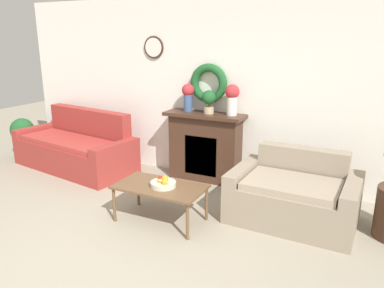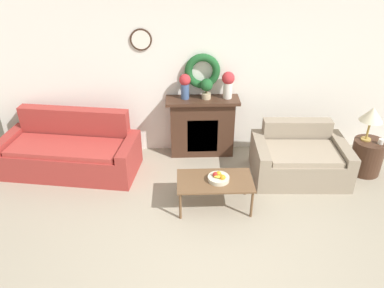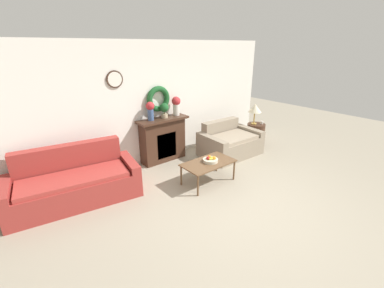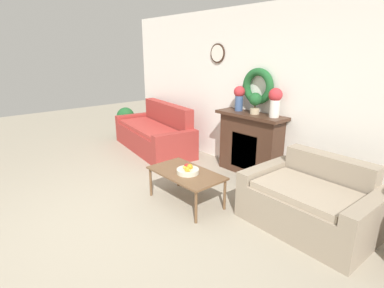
{
  "view_description": "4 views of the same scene",
  "coord_description": "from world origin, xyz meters",
  "px_view_note": "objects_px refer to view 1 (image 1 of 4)",
  "views": [
    {
      "loc": [
        2.23,
        -2.35,
        2.1
      ],
      "look_at": [
        0.3,
        1.61,
        0.85
      ],
      "focal_mm": 35.0,
      "sensor_mm": 36.0,
      "label": 1
    },
    {
      "loc": [
        -0.35,
        -3.06,
        3.42
      ],
      "look_at": [
        -0.18,
        1.6,
        0.75
      ],
      "focal_mm": 35.0,
      "sensor_mm": 36.0,
      "label": 2
    },
    {
      "loc": [
        -3.0,
        -2.19,
        2.6
      ],
      "look_at": [
        -0.03,
        1.45,
        0.77
      ],
      "focal_mm": 24.0,
      "sensor_mm": 36.0,
      "label": 3
    },
    {
      "loc": [
        2.97,
        -1.26,
        1.99
      ],
      "look_at": [
        -0.07,
        1.4,
        0.74
      ],
      "focal_mm": 28.0,
      "sensor_mm": 36.0,
      "label": 4
    }
  ],
  "objects_px": {
    "coffee_table": "(160,189)",
    "couch_left": "(76,149)",
    "potted_plant_on_mantel": "(209,100)",
    "vase_on_mantel_right": "(232,97)",
    "fruit_bowl": "(163,183)",
    "loveseat_right": "(294,195)",
    "fireplace": "(205,146)",
    "potted_plant_floor_by_couch": "(23,132)",
    "vase_on_mantel_left": "(188,95)"
  },
  "relations": [
    {
      "from": "loveseat_right",
      "to": "potted_plant_floor_by_couch",
      "type": "height_order",
      "value": "loveseat_right"
    },
    {
      "from": "loveseat_right",
      "to": "potted_plant_on_mantel",
      "type": "xyz_separation_m",
      "value": [
        -1.43,
        0.73,
        0.94
      ]
    },
    {
      "from": "vase_on_mantel_right",
      "to": "coffee_table",
      "type": "bearing_deg",
      "value": -102.09
    },
    {
      "from": "loveseat_right",
      "to": "fireplace",
      "type": "bearing_deg",
      "value": 155.99
    },
    {
      "from": "fireplace",
      "to": "fruit_bowl",
      "type": "height_order",
      "value": "fireplace"
    },
    {
      "from": "fireplace",
      "to": "couch_left",
      "type": "bearing_deg",
      "value": -168.32
    },
    {
      "from": "potted_plant_on_mantel",
      "to": "fireplace",
      "type": "bearing_deg",
      "value": 166.85
    },
    {
      "from": "fireplace",
      "to": "potted_plant_floor_by_couch",
      "type": "xyz_separation_m",
      "value": [
        -3.44,
        -0.4,
        -0.07
      ]
    },
    {
      "from": "fruit_bowl",
      "to": "potted_plant_floor_by_couch",
      "type": "distance_m",
      "value": 3.74
    },
    {
      "from": "couch_left",
      "to": "vase_on_mantel_left",
      "type": "distance_m",
      "value": 2.13
    },
    {
      "from": "fruit_bowl",
      "to": "vase_on_mantel_right",
      "type": "distance_m",
      "value": 1.72
    },
    {
      "from": "coffee_table",
      "to": "vase_on_mantel_right",
      "type": "bearing_deg",
      "value": 77.91
    },
    {
      "from": "coffee_table",
      "to": "potted_plant_floor_by_couch",
      "type": "relative_size",
      "value": 1.47
    },
    {
      "from": "loveseat_right",
      "to": "potted_plant_floor_by_couch",
      "type": "bearing_deg",
      "value": 178.41
    },
    {
      "from": "potted_plant_on_mantel",
      "to": "couch_left",
      "type": "bearing_deg",
      "value": -169.0
    },
    {
      "from": "vase_on_mantel_right",
      "to": "vase_on_mantel_left",
      "type": "bearing_deg",
      "value": -180.0
    },
    {
      "from": "coffee_table",
      "to": "fruit_bowl",
      "type": "relative_size",
      "value": 3.52
    },
    {
      "from": "fruit_bowl",
      "to": "potted_plant_floor_by_couch",
      "type": "xyz_separation_m",
      "value": [
        -3.58,
        1.09,
        -0.04
      ]
    },
    {
      "from": "couch_left",
      "to": "fruit_bowl",
      "type": "xyz_separation_m",
      "value": [
        2.28,
        -1.04,
        0.16
      ]
    },
    {
      "from": "potted_plant_on_mantel",
      "to": "vase_on_mantel_left",
      "type": "bearing_deg",
      "value": 176.69
    },
    {
      "from": "fireplace",
      "to": "coffee_table",
      "type": "bearing_deg",
      "value": -86.49
    },
    {
      "from": "vase_on_mantel_left",
      "to": "vase_on_mantel_right",
      "type": "distance_m",
      "value": 0.69
    },
    {
      "from": "coffee_table",
      "to": "fruit_bowl",
      "type": "xyz_separation_m",
      "value": [
        0.05,
        -0.01,
        0.08
      ]
    },
    {
      "from": "fireplace",
      "to": "vase_on_mantel_right",
      "type": "xyz_separation_m",
      "value": [
        0.41,
        0.01,
        0.77
      ]
    },
    {
      "from": "vase_on_mantel_left",
      "to": "fireplace",
      "type": "bearing_deg",
      "value": -1.13
    },
    {
      "from": "loveseat_right",
      "to": "potted_plant_on_mantel",
      "type": "relative_size",
      "value": 4.33
    },
    {
      "from": "fireplace",
      "to": "coffee_table",
      "type": "distance_m",
      "value": 1.49
    },
    {
      "from": "potted_plant_floor_by_couch",
      "to": "coffee_table",
      "type": "bearing_deg",
      "value": -17.01
    },
    {
      "from": "fruit_bowl",
      "to": "loveseat_right",
      "type": "bearing_deg",
      "value": 28.89
    },
    {
      "from": "fireplace",
      "to": "couch_left",
      "type": "relative_size",
      "value": 0.53
    },
    {
      "from": "couch_left",
      "to": "potted_plant_on_mantel",
      "type": "xyz_separation_m",
      "value": [
        2.2,
        0.43,
        0.91
      ]
    },
    {
      "from": "vase_on_mantel_left",
      "to": "vase_on_mantel_right",
      "type": "xyz_separation_m",
      "value": [
        0.69,
        0.0,
        0.02
      ]
    },
    {
      "from": "fruit_bowl",
      "to": "fireplace",
      "type": "bearing_deg",
      "value": 95.38
    },
    {
      "from": "coffee_table",
      "to": "potted_plant_floor_by_couch",
      "type": "height_order",
      "value": "potted_plant_floor_by_couch"
    },
    {
      "from": "loveseat_right",
      "to": "potted_plant_on_mantel",
      "type": "bearing_deg",
      "value": 155.47
    },
    {
      "from": "couch_left",
      "to": "potted_plant_on_mantel",
      "type": "distance_m",
      "value": 2.42
    },
    {
      "from": "fireplace",
      "to": "potted_plant_on_mantel",
      "type": "bearing_deg",
      "value": -13.15
    },
    {
      "from": "fruit_bowl",
      "to": "vase_on_mantel_right",
      "type": "bearing_deg",
      "value": 79.78
    },
    {
      "from": "coffee_table",
      "to": "potted_plant_on_mantel",
      "type": "distance_m",
      "value": 1.68
    },
    {
      "from": "couch_left",
      "to": "potted_plant_floor_by_couch",
      "type": "relative_size",
      "value": 3.17
    },
    {
      "from": "vase_on_mantel_right",
      "to": "couch_left",
      "type": "bearing_deg",
      "value": -170.03
    },
    {
      "from": "coffee_table",
      "to": "couch_left",
      "type": "bearing_deg",
      "value": 155.13
    },
    {
      "from": "couch_left",
      "to": "coffee_table",
      "type": "relative_size",
      "value": 2.16
    },
    {
      "from": "vase_on_mantel_left",
      "to": "potted_plant_floor_by_couch",
      "type": "xyz_separation_m",
      "value": [
        -3.15,
        -0.4,
        -0.82
      ]
    },
    {
      "from": "potted_plant_on_mantel",
      "to": "fruit_bowl",
      "type": "bearing_deg",
      "value": -86.96
    },
    {
      "from": "loveseat_right",
      "to": "coffee_table",
      "type": "distance_m",
      "value": 1.59
    },
    {
      "from": "loveseat_right",
      "to": "potted_plant_on_mantel",
      "type": "height_order",
      "value": "potted_plant_on_mantel"
    },
    {
      "from": "potted_plant_floor_by_couch",
      "to": "potted_plant_on_mantel",
      "type": "bearing_deg",
      "value": 6.26
    },
    {
      "from": "loveseat_right",
      "to": "vase_on_mantel_left",
      "type": "height_order",
      "value": "vase_on_mantel_left"
    },
    {
      "from": "fruit_bowl",
      "to": "potted_plant_on_mantel",
      "type": "height_order",
      "value": "potted_plant_on_mantel"
    }
  ]
}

